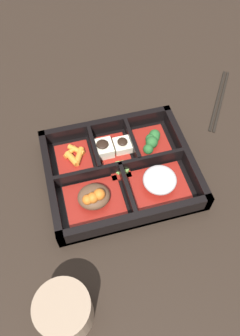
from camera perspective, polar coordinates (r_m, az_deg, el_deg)
The scene contains 11 objects.
ground_plane at distance 0.69m, azimuth -0.00°, elevation -1.16°, with size 3.00×3.00×0.00m, color black.
bento_base at distance 0.68m, azimuth -0.00°, elevation -0.93°, with size 0.30×0.25×0.01m.
bento_rim at distance 0.67m, azimuth -0.05°, elevation 0.02°, with size 0.30×0.25×0.04m.
bowl_rice at distance 0.65m, azimuth 6.89°, elevation -2.31°, with size 0.11×0.09×0.04m.
bowl_stew at distance 0.63m, azimuth -4.55°, elevation -5.19°, with size 0.11×0.09×0.05m.
bowl_greens at distance 0.71m, azimuth 5.59°, elevation 4.70°, with size 0.07×0.09×0.03m.
bowl_tofu at distance 0.70m, azimuth -1.59°, elevation 3.51°, with size 0.08×0.09×0.04m.
bowl_carrots at distance 0.70m, azimuth -7.97°, elevation 1.85°, with size 0.07×0.09×0.02m.
bowl_pickles at distance 0.68m, azimuth 0.19°, elevation -0.05°, with size 0.04×0.04×0.01m.
tea_cup at distance 0.56m, azimuth -9.67°, elevation -23.33°, with size 0.09×0.09×0.07m.
chopsticks at distance 0.86m, azimuth 16.95°, elevation 11.38°, with size 0.13×0.19×0.01m.
Camera 1 is at (0.10, 0.36, 0.58)m, focal length 35.00 mm.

